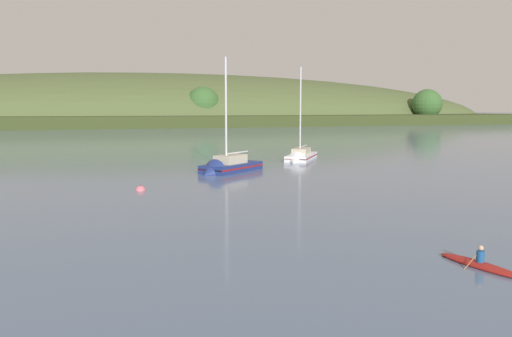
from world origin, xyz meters
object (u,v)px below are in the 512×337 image
Objects in this scene: sailboat_far_left at (300,159)px; canoe_with_paddler at (480,265)px; sailboat_outer_reach at (226,170)px; mooring_buoy_foreground at (141,191)px.

canoe_with_paddler is at bearing 21.21° from sailboat_far_left.
sailboat_outer_reach is 13.22m from mooring_buoy_foreground.
sailboat_far_left is 27.89m from mooring_buoy_foreground.
canoe_with_paddler is (-14.13, -41.04, -0.05)m from sailboat_far_left.
mooring_buoy_foreground is at bearing 14.24° from canoe_with_paddler.
sailboat_outer_reach is 3.25× the size of canoe_with_paddler.
sailboat_far_left is 14.77× the size of mooring_buoy_foreground.
canoe_with_paddler is 26.88m from mooring_buoy_foreground.
sailboat_far_left is at bearing 177.60° from sailboat_outer_reach.
sailboat_far_left reaches higher than mooring_buoy_foreground.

